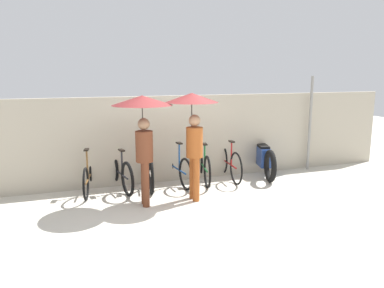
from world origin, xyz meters
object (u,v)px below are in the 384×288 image
Objects in this scene: parked_bicycle_2 at (149,169)px; motorcycle at (262,157)px; parked_bicycle_3 at (176,167)px; parked_bicycle_5 at (229,162)px; parked_bicycle_4 at (203,165)px; parked_bicycle_1 at (120,172)px; parked_bicycle_0 at (89,175)px; pedestrian_center at (193,116)px; pedestrian_leading at (143,117)px.

parked_bicycle_2 is 0.83× the size of motorcycle.
parked_bicycle_3 is 2.23m from motorcycle.
parked_bicycle_2 is 1.90m from parked_bicycle_5.
parked_bicycle_5 is at bearing -79.75° from parked_bicycle_4.
parked_bicycle_1 is at bearing 94.60° from parked_bicycle_5.
motorcycle is (4.12, 0.07, 0.06)m from parked_bicycle_0.
motorcycle is at bearing 24.90° from pedestrian_center.
parked_bicycle_4 is 0.84× the size of pedestrian_leading.
parked_bicycle_0 is 3.16m from parked_bicycle_5.
parked_bicycle_2 is at bearing -102.23° from parked_bicycle_1.
parked_bicycle_2 is at bearing -81.65° from parked_bicycle_0.
parked_bicycle_4 is (2.53, -0.03, 0.02)m from parked_bicycle_0.
parked_bicycle_5 is at bearing -97.61° from parked_bicycle_3.
pedestrian_center is at bearing 3.06° from pedestrian_leading.
pedestrian_leading reaches higher than parked_bicycle_5.
parked_bicycle_1 reaches higher than parked_bicycle_4.
parked_bicycle_3 is 0.64m from parked_bicycle_4.
parked_bicycle_4 is at bearing 56.57° from pedestrian_center.
parked_bicycle_4 is (0.64, -0.05, 0.00)m from parked_bicycle_3.
parked_bicycle_2 is at bearing 92.76° from parked_bicycle_3.
parked_bicycle_1 is at bearing 106.66° from motorcycle.
pedestrian_center is (1.27, -1.07, 1.27)m from parked_bicycle_1.
pedestrian_leading is (-0.32, -1.01, 1.28)m from parked_bicycle_2.
pedestrian_leading is (-0.96, -1.09, 1.29)m from parked_bicycle_3.
parked_bicycle_1 reaches higher than parked_bicycle_2.
parked_bicycle_1 is at bearing 95.04° from parked_bicycle_2.
parked_bicycle_3 reaches higher than parked_bicycle_5.
pedestrian_leading is at bearing -127.60° from parked_bicycle_0.
parked_bicycle_0 is at bearing 86.07° from parked_bicycle_3.
parked_bicycle_0 is 2.53m from parked_bicycle_4.
pedestrian_leading is 0.96m from pedestrian_center.
parked_bicycle_3 is at bearing -74.17° from parked_bicycle_2.
pedestrian_center reaches higher than parked_bicycle_2.
parked_bicycle_0 is 1.90m from parked_bicycle_3.
parked_bicycle_5 is 0.97m from motorcycle.
parked_bicycle_2 is at bearing 76.47° from pedestrian_leading.
parked_bicycle_1 is 0.64m from parked_bicycle_2.
pedestrian_leading is 0.99× the size of pedestrian_center.
parked_bicycle_1 is 0.82× the size of motorcycle.
parked_bicycle_0 is 0.97× the size of parked_bicycle_5.
pedestrian_center is at bearing -139.70° from parked_bicycle_2.
parked_bicycle_3 is at bearing -78.29° from parked_bicycle_0.
parked_bicycle_5 is 2.06m from pedestrian_center.
pedestrian_center is at bearing -108.73° from parked_bicycle_0.
parked_bicycle_1 is at bearing -80.91° from parked_bicycle_0.
parked_bicycle_5 is 0.83× the size of pedestrian_leading.
motorcycle is (0.96, 0.12, 0.02)m from parked_bicycle_5.
parked_bicycle_5 is (1.27, -0.07, 0.02)m from parked_bicycle_3.
motorcycle is at bearing 23.97° from pedestrian_leading.
motorcycle is at bearing -97.26° from parked_bicycle_1.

